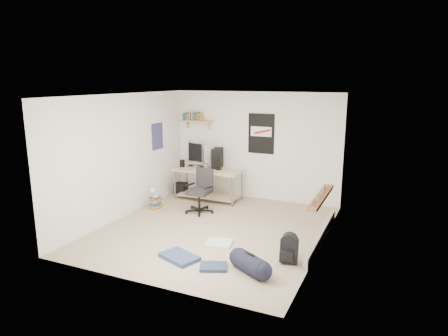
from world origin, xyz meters
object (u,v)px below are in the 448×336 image
at_px(office_chair, 199,190).
at_px(desk, 208,185).
at_px(duffel_bag, 250,264).
at_px(book_stack, 155,202).
at_px(backpack, 289,251).

bearing_deg(office_chair, desk, 114.10).
bearing_deg(duffel_bag, desk, 156.15).
distance_m(office_chair, book_stack, 1.08).
xyz_separation_m(backpack, book_stack, (-3.38, 1.40, -0.05)).
relative_size(duffel_bag, book_stack, 1.24).
bearing_deg(office_chair, backpack, -23.91).
bearing_deg(desk, backpack, -33.20).
bearing_deg(duffel_bag, backpack, 82.46).
bearing_deg(desk, duffel_bag, -44.11).
distance_m(desk, office_chair, 0.94).
xyz_separation_m(office_chair, backpack, (2.37, -1.56, -0.29)).
height_order(backpack, book_stack, backpack).
bearing_deg(backpack, duffel_bag, -136.54).
height_order(office_chair, backpack, office_chair).
xyz_separation_m(desk, book_stack, (-0.77, -1.05, -0.22)).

